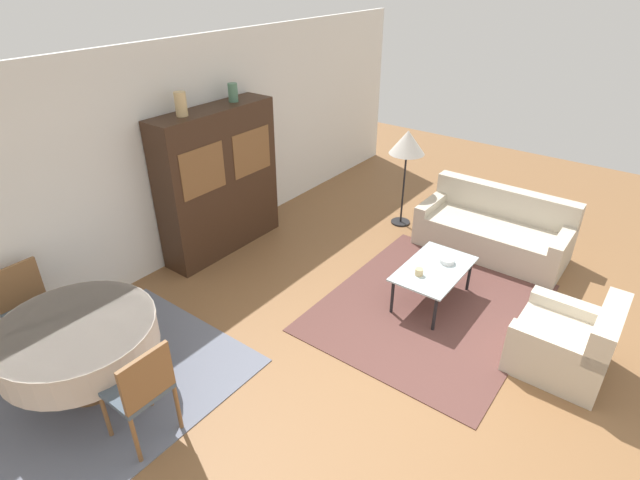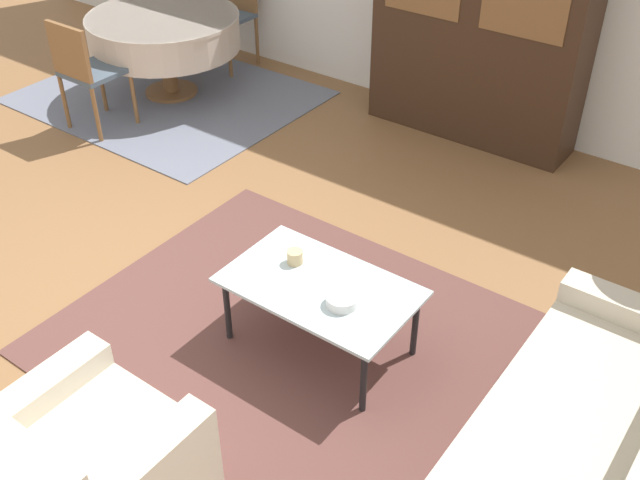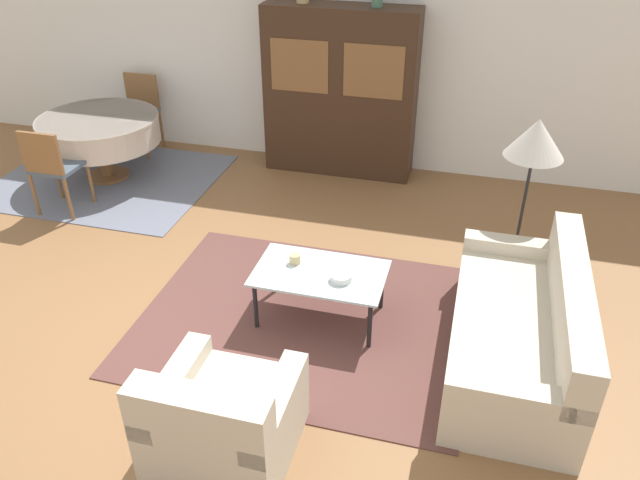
{
  "view_description": "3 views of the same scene",
  "coord_description": "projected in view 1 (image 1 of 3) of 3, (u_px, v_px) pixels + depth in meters",
  "views": [
    {
      "loc": [
        -3.35,
        -1.27,
        3.47
      ],
      "look_at": [
        0.2,
        1.4,
        0.95
      ],
      "focal_mm": 28.0,
      "sensor_mm": 36.0,
      "label": 1
    },
    {
      "loc": [
        2.99,
        -1.97,
        3.0
      ],
      "look_at": [
        1.16,
        0.52,
        0.75
      ],
      "focal_mm": 42.0,
      "sensor_mm": 36.0,
      "label": 2
    },
    {
      "loc": [
        2.22,
        -3.38,
        3.24
      ],
      "look_at": [
        1.16,
        0.52,
        0.75
      ],
      "focal_mm": 35.0,
      "sensor_mm": 36.0,
      "label": 3
    }
  ],
  "objects": [
    {
      "name": "ground_plane",
      "position": [
        426.0,
        380.0,
        4.71
      ],
      "size": [
        14.0,
        14.0,
        0.0
      ],
      "primitive_type": "plane",
      "color": "brown"
    },
    {
      "name": "vase_short",
      "position": [
        233.0,
        93.0,
        6.17
      ],
      "size": [
        0.12,
        0.12,
        0.22
      ],
      "color": "#4C7A60",
      "rests_on": "display_cabinet"
    },
    {
      "name": "wall_back",
      "position": [
        161.0,
        162.0,
        5.94
      ],
      "size": [
        10.0,
        0.06,
        2.7
      ],
      "color": "white",
      "rests_on": "ground_plane"
    },
    {
      "name": "area_rug",
      "position": [
        430.0,
        307.0,
        5.68
      ],
      "size": [
        2.65,
        2.14,
        0.01
      ],
      "color": "brown",
      "rests_on": "ground_plane"
    },
    {
      "name": "display_cabinet",
      "position": [
        219.0,
        182.0,
        6.43
      ],
      "size": [
        1.72,
        0.45,
        1.9
      ],
      "color": "#382316",
      "rests_on": "ground_plane"
    },
    {
      "name": "bowl",
      "position": [
        447.0,
        261.0,
        5.65
      ],
      "size": [
        0.17,
        0.17,
        0.06
      ],
      "color": "white",
      "rests_on": "coffee_table"
    },
    {
      "name": "armchair",
      "position": [
        567.0,
        343.0,
        4.71
      ],
      "size": [
        0.83,
        0.83,
        0.79
      ],
      "color": "beige",
      "rests_on": "ground_plane"
    },
    {
      "name": "couch",
      "position": [
        494.0,
        231.0,
        6.65
      ],
      "size": [
        0.87,
        1.9,
        0.82
      ],
      "rotation": [
        0.0,
        0.0,
        1.57
      ],
      "color": "beige",
      "rests_on": "ground_plane"
    },
    {
      "name": "dining_rug",
      "position": [
        100.0,
        389.0,
        4.6
      ],
      "size": [
        2.47,
        2.03,
        0.01
      ],
      "color": "slate",
      "rests_on": "ground_plane"
    },
    {
      "name": "dining_chair_far",
      "position": [
        29.0,
        305.0,
        4.81
      ],
      "size": [
        0.44,
        0.44,
        0.94
      ],
      "rotation": [
        0.0,
        0.0,
        3.14
      ],
      "color": "brown",
      "rests_on": "dining_rug"
    },
    {
      "name": "dining_table",
      "position": [
        78.0,
        339.0,
        4.32
      ],
      "size": [
        1.35,
        1.35,
        0.73
      ],
      "color": "brown",
      "rests_on": "dining_rug"
    },
    {
      "name": "floor_lamp",
      "position": [
        407.0,
        144.0,
        6.89
      ],
      "size": [
        0.5,
        0.5,
        1.42
      ],
      "color": "black",
      "rests_on": "ground_plane"
    },
    {
      "name": "dining_chair_near",
      "position": [
        141.0,
        388.0,
        3.88
      ],
      "size": [
        0.44,
        0.44,
        0.94
      ],
      "color": "brown",
      "rests_on": "dining_rug"
    },
    {
      "name": "cup",
      "position": [
        419.0,
        272.0,
        5.43
      ],
      "size": [
        0.09,
        0.09,
        0.08
      ],
      "color": "tan",
      "rests_on": "coffee_table"
    },
    {
      "name": "coffee_table",
      "position": [
        434.0,
        271.0,
        5.58
      ],
      "size": [
        1.04,
        0.63,
        0.44
      ],
      "color": "black",
      "rests_on": "area_rug"
    },
    {
      "name": "vase_tall",
      "position": [
        181.0,
        104.0,
        5.6
      ],
      "size": [
        0.13,
        0.13,
        0.27
      ],
      "color": "tan",
      "rests_on": "display_cabinet"
    }
  ]
}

